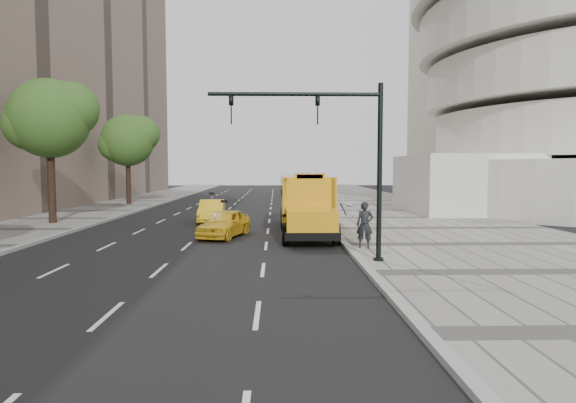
{
  "coord_description": "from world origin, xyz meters",
  "views": [
    {
      "loc": [
        2.95,
        -26.11,
        3.45
      ],
      "look_at": [
        3.5,
        -4.0,
        1.9
      ],
      "focal_mm": 30.0,
      "sensor_mm": 36.0,
      "label": 1
    }
  ],
  "objects_px": {
    "school_bus": "(304,199)",
    "traffic_signal": "(340,149)",
    "tree_b": "(51,118)",
    "taxi_far": "(212,211)",
    "tree_c": "(128,140)",
    "pedestrian": "(365,225)",
    "taxi_near": "(224,223)"
  },
  "relations": [
    {
      "from": "school_bus",
      "to": "taxi_far",
      "type": "relative_size",
      "value": 2.68
    },
    {
      "from": "traffic_signal",
      "to": "tree_b",
      "type": "bearing_deg",
      "value": 141.88
    },
    {
      "from": "traffic_signal",
      "to": "pedestrian",
      "type": "bearing_deg",
      "value": 62.6
    },
    {
      "from": "tree_b",
      "to": "taxi_far",
      "type": "distance_m",
      "value": 10.98
    },
    {
      "from": "pedestrian",
      "to": "traffic_signal",
      "type": "distance_m",
      "value": 4.28
    },
    {
      "from": "tree_c",
      "to": "traffic_signal",
      "type": "bearing_deg",
      "value": -60.21
    },
    {
      "from": "tree_c",
      "to": "taxi_far",
      "type": "relative_size",
      "value": 1.93
    },
    {
      "from": "taxi_far",
      "to": "tree_b",
      "type": "bearing_deg",
      "value": -175.4
    },
    {
      "from": "tree_b",
      "to": "traffic_signal",
      "type": "distance_m",
      "value": 19.97
    },
    {
      "from": "taxi_far",
      "to": "traffic_signal",
      "type": "height_order",
      "value": "traffic_signal"
    },
    {
      "from": "tree_b",
      "to": "taxi_near",
      "type": "relative_size",
      "value": 2.14
    },
    {
      "from": "school_bus",
      "to": "tree_c",
      "type": "bearing_deg",
      "value": 129.72
    },
    {
      "from": "tree_c",
      "to": "traffic_signal",
      "type": "relative_size",
      "value": 1.3
    },
    {
      "from": "taxi_near",
      "to": "taxi_far",
      "type": "bearing_deg",
      "value": 118.84
    },
    {
      "from": "tree_b",
      "to": "school_bus",
      "type": "xyz_separation_m",
      "value": [
        14.91,
        -2.94,
        -4.65
      ]
    },
    {
      "from": "taxi_far",
      "to": "tree_c",
      "type": "bearing_deg",
      "value": 120.54
    },
    {
      "from": "taxi_far",
      "to": "pedestrian",
      "type": "bearing_deg",
      "value": -58.26
    },
    {
      "from": "taxi_near",
      "to": "pedestrian",
      "type": "bearing_deg",
      "value": -18.33
    },
    {
      "from": "tree_c",
      "to": "pedestrian",
      "type": "height_order",
      "value": "tree_c"
    },
    {
      "from": "taxi_near",
      "to": "traffic_signal",
      "type": "xyz_separation_m",
      "value": [
        4.82,
        -6.99,
        3.4
      ]
    },
    {
      "from": "tree_b",
      "to": "pedestrian",
      "type": "distance_m",
      "value": 20.21
    },
    {
      "from": "school_bus",
      "to": "traffic_signal",
      "type": "height_order",
      "value": "traffic_signal"
    },
    {
      "from": "school_bus",
      "to": "traffic_signal",
      "type": "xyz_separation_m",
      "value": [
        0.69,
        -9.31,
        2.33
      ]
    },
    {
      "from": "tree_c",
      "to": "school_bus",
      "type": "bearing_deg",
      "value": -50.28
    },
    {
      "from": "tree_c",
      "to": "traffic_signal",
      "type": "height_order",
      "value": "tree_c"
    },
    {
      "from": "school_bus",
      "to": "taxi_far",
      "type": "bearing_deg",
      "value": 142.68
    },
    {
      "from": "taxi_far",
      "to": "pedestrian",
      "type": "distance_m",
      "value": 13.34
    },
    {
      "from": "tree_b",
      "to": "tree_c",
      "type": "xyz_separation_m",
      "value": [
        0.0,
        15.01,
        -0.42
      ]
    },
    {
      "from": "tree_b",
      "to": "traffic_signal",
      "type": "xyz_separation_m",
      "value": [
        15.6,
        -12.24,
        -2.32
      ]
    },
    {
      "from": "tree_c",
      "to": "pedestrian",
      "type": "distance_m",
      "value": 30.25
    },
    {
      "from": "tree_b",
      "to": "pedestrian",
      "type": "height_order",
      "value": "tree_b"
    },
    {
      "from": "tree_c",
      "to": "taxi_near",
      "type": "xyz_separation_m",
      "value": [
        10.79,
        -20.27,
        -5.3
      ]
    }
  ]
}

